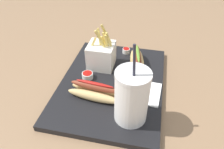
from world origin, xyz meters
TOP-DOWN VIEW (x-y plane):
  - ground_plane at (0.00, 0.00)m, footprint 2.40×2.40m
  - food_tray at (0.00, 0.00)m, footprint 0.47×0.35m
  - soda_cup at (0.14, 0.08)m, footprint 0.09×0.09m
  - fries_basket at (-0.08, -0.06)m, footprint 0.09×0.09m
  - hot_dog_1 at (0.08, -0.04)m, footprint 0.08×0.18m
  - hot_dog_2 at (-0.10, 0.07)m, footprint 0.17×0.08m
  - ketchup_cup_1 at (-0.18, -0.13)m, footprint 0.03×0.03m
  - ketchup_cup_2 at (-0.19, 0.02)m, footprint 0.03×0.03m
  - ketchup_cup_3 at (-0.00, -0.09)m, footprint 0.04×0.04m
  - napkin_stack at (0.03, 0.11)m, footprint 0.12×0.12m

SIDE VIEW (x-z plane):
  - ground_plane at x=0.00m, z-range -0.02..0.00m
  - food_tray at x=0.00m, z-range 0.00..0.02m
  - napkin_stack at x=0.03m, z-range 0.02..0.02m
  - ketchup_cup_1 at x=-0.18m, z-range 0.02..0.04m
  - ketchup_cup_2 at x=-0.19m, z-range 0.02..0.04m
  - ketchup_cup_3 at x=0.00m, z-range 0.02..0.04m
  - hot_dog_1 at x=0.08m, z-range 0.01..0.07m
  - hot_dog_2 at x=-0.10m, z-range 0.01..0.08m
  - fries_basket at x=-0.08m, z-range -0.01..0.15m
  - soda_cup at x=0.14m, z-range -0.02..0.22m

